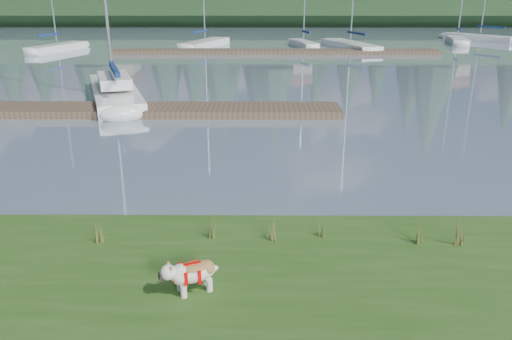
{
  "coord_description": "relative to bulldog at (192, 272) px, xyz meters",
  "views": [
    {
      "loc": [
        0.77,
        -10.79,
        4.66
      ],
      "look_at": [
        0.69,
        -0.5,
        0.98
      ],
      "focal_mm": 35.0,
      "sensor_mm": 36.0,
      "label": 1
    }
  ],
  "objects": [
    {
      "name": "dock_far",
      "position": [
        2.24,
        34.24,
        -0.53
      ],
      "size": [
        26.0,
        2.2,
        0.3
      ],
      "primitive_type": "cube",
      "color": "#4C3D2C",
      "rests_on": "ground"
    },
    {
      "name": "dock_near",
      "position": [
        -3.76,
        13.24,
        -0.53
      ],
      "size": [
        16.0,
        2.0,
        0.3
      ],
      "primitive_type": "cube",
      "color": "#4C3D2C",
      "rests_on": "ground"
    },
    {
      "name": "weed_0",
      "position": [
        0.13,
        1.78,
        -0.1
      ],
      "size": [
        0.17,
        0.14,
        0.55
      ],
      "color": "#475B23",
      "rests_on": "bank"
    },
    {
      "name": "weed_3",
      "position": [
        -1.87,
        1.58,
        -0.13
      ],
      "size": [
        0.17,
        0.14,
        0.49
      ],
      "color": "#475B23",
      "rests_on": "bank"
    },
    {
      "name": "sailboat_bg_1",
      "position": [
        -3.7,
        40.16,
        -0.36
      ],
      "size": [
        4.3,
        8.44,
        12.44
      ],
      "rotation": [
        0.0,
        0.0,
        1.24
      ],
      "color": "silver",
      "rests_on": "ground"
    },
    {
      "name": "sailboat_bg_2",
      "position": [
        4.73,
        39.36,
        -0.35
      ],
      "size": [
        2.54,
        6.25,
        9.43
      ],
      "rotation": [
        0.0,
        0.0,
        1.8
      ],
      "color": "silver",
      "rests_on": "ground"
    },
    {
      "name": "mud_lip",
      "position": [
        0.24,
        2.64,
        -0.61
      ],
      "size": [
        60.0,
        0.5,
        0.14
      ],
      "primitive_type": "cube",
      "color": "#33281C",
      "rests_on": "ground"
    },
    {
      "name": "weed_1",
      "position": [
        1.25,
        1.67,
        -0.13
      ],
      "size": [
        0.17,
        0.14,
        0.48
      ],
      "color": "#475B23",
      "rests_on": "bank"
    },
    {
      "name": "ground",
      "position": [
        0.24,
        34.24,
        -0.68
      ],
      "size": [
        200.0,
        200.0,
        0.0
      ],
      "primitive_type": "plane",
      "color": "#7E95A7",
      "rests_on": "ground"
    },
    {
      "name": "sailboat_bg_4",
      "position": [
        19.91,
        43.0,
        -0.36
      ],
      "size": [
        2.88,
        7.13,
        10.43
      ],
      "rotation": [
        0.0,
        0.0,
        1.35
      ],
      "color": "silver",
      "rests_on": "ground"
    },
    {
      "name": "sailboat_bg_3",
      "position": [
        8.59,
        38.53,
        -0.36
      ],
      "size": [
        4.36,
        9.53,
        13.62
      ],
      "rotation": [
        0.0,
        0.0,
        1.85
      ],
      "color": "silver",
      "rests_on": "ground"
    },
    {
      "name": "bulldog",
      "position": [
        0.0,
        0.0,
        0.0
      ],
      "size": [
        0.9,
        0.63,
        0.53
      ],
      "rotation": [
        0.0,
        0.0,
        3.58
      ],
      "color": "silver",
      "rests_on": "bank"
    },
    {
      "name": "weed_5",
      "position": [
        4.64,
        1.52,
        -0.05
      ],
      "size": [
        0.17,
        0.14,
        0.67
      ],
      "color": "#475B23",
      "rests_on": "bank"
    },
    {
      "name": "sailboat_bg_0",
      "position": [
        -15.65,
        36.37,
        -0.36
      ],
      "size": [
        3.45,
        7.28,
        10.51
      ],
      "rotation": [
        0.0,
        0.0,
        1.27
      ],
      "color": "silver",
      "rests_on": "ground"
    },
    {
      "name": "weed_2",
      "position": [
        3.89,
        1.56,
        -0.05
      ],
      "size": [
        0.17,
        0.14,
        0.67
      ],
      "color": "#475B23",
      "rests_on": "bank"
    },
    {
      "name": "weed_4",
      "position": [
        2.16,
        1.82,
        -0.16
      ],
      "size": [
        0.17,
        0.14,
        0.43
      ],
      "color": "#475B23",
      "rests_on": "bank"
    },
    {
      "name": "sailboat_main",
      "position": [
        -5.88,
        16.76,
        -0.26
      ],
      "size": [
        4.89,
        9.46,
        13.45
      ],
      "rotation": [
        0.0,
        0.0,
        1.91
      ],
      "color": "silver",
      "rests_on": "ground"
    },
    {
      "name": "sailboat_bg_5",
      "position": [
        22.83,
        46.2,
        -0.37
      ],
      "size": [
        6.15,
        8.06,
        12.17
      ],
      "rotation": [
        0.0,
        0.0,
        2.16
      ],
      "color": "silver",
      "rests_on": "ground"
    },
    {
      "name": "ridge",
      "position": [
        0.24,
        77.24,
        1.82
      ],
      "size": [
        200.0,
        20.0,
        5.0
      ],
      "primitive_type": "cube",
      "color": "black",
      "rests_on": "ground"
    }
  ]
}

